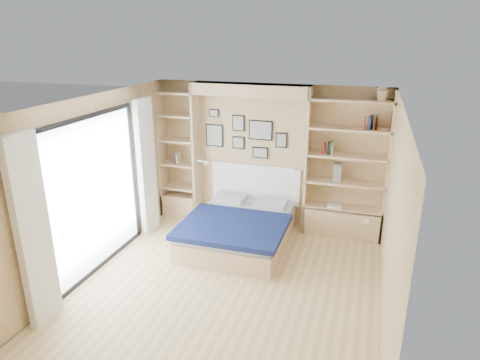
% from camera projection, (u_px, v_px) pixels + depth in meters
% --- Properties ---
extents(ground, '(4.50, 4.50, 0.00)m').
position_uv_depth(ground, '(228.00, 286.00, 5.86)').
color(ground, '#D9BC85').
rests_on(ground, ground).
extents(room_shell, '(4.50, 4.50, 4.50)m').
position_uv_depth(room_shell, '(235.00, 176.00, 6.99)').
color(room_shell, '#D4B17B').
rests_on(room_shell, ground).
extents(bed, '(1.62, 1.99, 1.07)m').
position_uv_depth(bed, '(239.00, 229.00, 6.97)').
color(bed, tan).
rests_on(bed, ground).
extents(photo_gallery, '(1.48, 0.02, 0.82)m').
position_uv_depth(photo_gallery, '(244.00, 134.00, 7.47)').
color(photo_gallery, black).
rests_on(photo_gallery, ground).
extents(reading_lamps, '(1.92, 0.12, 0.15)m').
position_uv_depth(reading_lamps, '(248.00, 166.00, 7.39)').
color(reading_lamps, silver).
rests_on(reading_lamps, ground).
extents(shelf_decor, '(3.57, 0.23, 2.03)m').
position_uv_depth(shelf_decor, '(341.00, 136.00, 6.82)').
color(shelf_decor, '#A51E1E').
rests_on(shelf_decor, ground).
extents(deck, '(3.20, 4.00, 0.05)m').
position_uv_depth(deck, '(16.00, 249.00, 6.88)').
color(deck, '#776958').
rests_on(deck, ground).
extents(deck_chair, '(0.57, 0.90, 0.88)m').
position_uv_depth(deck_chair, '(27.00, 210.00, 7.32)').
color(deck_chair, tan).
rests_on(deck_chair, ground).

